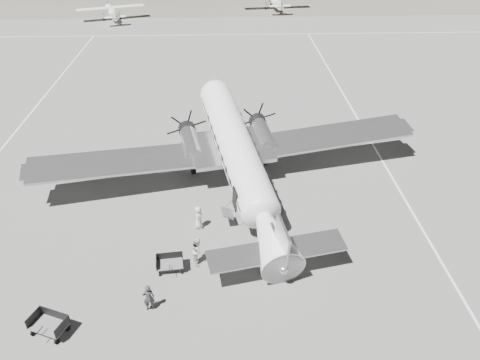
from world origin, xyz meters
name	(u,v)px	position (x,y,z in m)	size (l,w,h in m)	color
ground	(227,197)	(0.00, 0.00, 0.00)	(260.00, 260.00, 0.00)	slate
taxi_line_right	(401,193)	(12.00, 0.00, 0.01)	(0.15, 80.00, 0.01)	white
taxi_line_left	(13,134)	(-18.00, 10.00, 0.01)	(0.15, 60.00, 0.01)	white
taxi_line_horizon	(223,35)	(0.00, 40.00, 0.01)	(90.00, 0.15, 0.01)	white
dc3_airliner	(239,158)	(0.84, 0.63, 2.64)	(27.72, 19.24, 5.28)	#B8B8BB
light_plane_left	(112,13)	(-17.04, 48.75, 1.07)	(10.34, 8.39, 2.15)	white
light_plane_right	(274,2)	(8.63, 55.03, 1.18)	(11.37, 9.23, 2.36)	white
baggage_cart_near	(170,264)	(-3.21, -6.99, 0.44)	(1.56, 1.10, 0.88)	#5F5F5F
baggage_cart_far	(49,325)	(-8.52, -11.06, 0.50)	(1.78, 1.25, 1.00)	#5F5F5F
ground_crew	(149,298)	(-3.98, -9.77, 0.79)	(0.58, 0.38, 1.59)	#2F2F2F
ramp_agent	(198,250)	(-1.68, -6.42, 0.86)	(0.84, 0.65, 1.72)	silver
passenger	(198,217)	(-1.78, -3.27, 0.76)	(0.75, 0.49, 1.53)	silver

